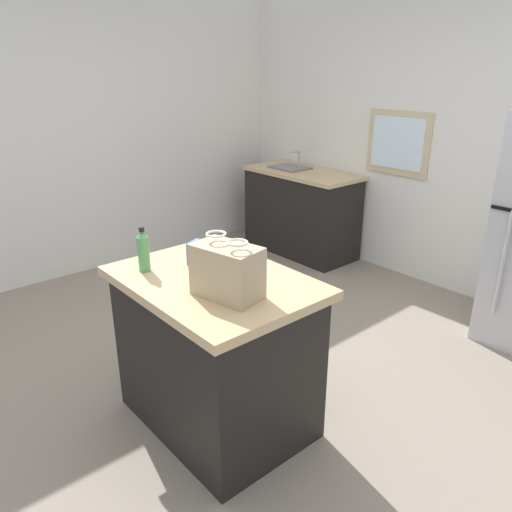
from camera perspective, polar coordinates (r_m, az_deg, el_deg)
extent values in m
plane|color=gray|center=(3.47, -1.29, -13.72)|extent=(6.17, 6.17, 0.00)
cube|color=silver|center=(4.78, 21.92, 12.57)|extent=(5.14, 0.10, 2.78)
cube|color=#CCB78C|center=(5.01, 16.15, 12.42)|extent=(0.68, 0.04, 0.60)
cube|color=white|center=(4.99, 16.01, 12.40)|extent=(0.56, 0.02, 0.48)
cube|color=silver|center=(5.14, -20.54, 13.24)|extent=(0.10, 4.80, 2.78)
cube|color=black|center=(2.88, -4.61, -11.42)|extent=(1.04, 0.73, 0.87)
cube|color=tan|center=(2.66, -4.90, -3.04)|extent=(1.12, 0.81, 0.05)
cylinder|color=#B7B7BC|center=(3.87, 26.60, -0.77)|extent=(0.02, 0.02, 0.77)
cube|color=black|center=(5.54, 5.20, 4.88)|extent=(1.26, 0.57, 0.88)
cube|color=tan|center=(5.43, 5.36, 9.54)|extent=(1.30, 0.61, 0.04)
cube|color=slate|center=(5.56, 3.94, 9.55)|extent=(0.40, 0.32, 0.14)
cylinder|color=#B7B7BC|center=(5.63, 5.01, 11.12)|extent=(0.03, 0.03, 0.18)
cylinder|color=#B7B7BC|center=(5.57, 4.52, 11.91)|extent=(0.02, 0.14, 0.02)
cube|color=tan|center=(2.39, -3.34, -1.80)|extent=(0.36, 0.26, 0.26)
torus|color=white|center=(2.39, -4.63, 2.55)|extent=(0.12, 0.12, 0.01)
torus|color=white|center=(2.27, -2.15, 1.55)|extent=(0.12, 0.12, 0.01)
cube|color=#4775B7|center=(2.81, -5.96, 0.22)|extent=(0.20, 0.17, 0.13)
cylinder|color=#4C9956|center=(2.77, -12.84, 0.24)|extent=(0.06, 0.06, 0.20)
cone|color=#4C9956|center=(2.73, -13.03, 2.47)|extent=(0.06, 0.06, 0.03)
cylinder|color=black|center=(2.72, -13.08, 3.02)|extent=(0.03, 0.03, 0.02)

